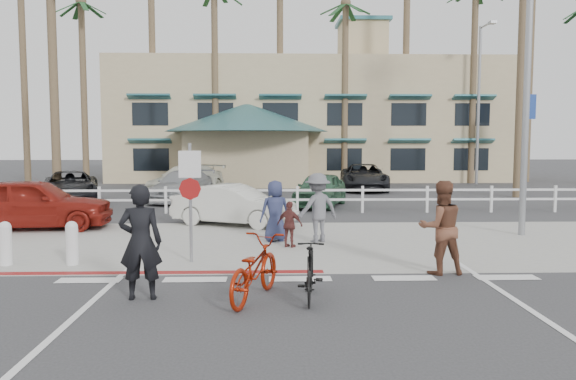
{
  "coord_description": "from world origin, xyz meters",
  "views": [
    {
      "loc": [
        -0.54,
        -9.93,
        2.65
      ],
      "look_at": [
        -0.16,
        3.18,
        1.5
      ],
      "focal_mm": 35.0,
      "sensor_mm": 36.0,
      "label": 1
    }
  ],
  "objects_px": {
    "sign_post": "(190,196)",
    "bike_black": "(310,272)",
    "car_red_compact": "(33,203)",
    "car_white_sedan": "(234,205)",
    "bike_red": "(254,269)"
  },
  "relations": [
    {
      "from": "bike_black",
      "to": "car_white_sedan",
      "type": "distance_m",
      "value": 8.58
    },
    {
      "from": "sign_post",
      "to": "bike_red",
      "type": "height_order",
      "value": "sign_post"
    },
    {
      "from": "bike_black",
      "to": "car_red_compact",
      "type": "xyz_separation_m",
      "value": [
        -7.8,
        7.77,
        0.3
      ]
    },
    {
      "from": "car_white_sedan",
      "to": "car_red_compact",
      "type": "bearing_deg",
      "value": 118.86
    },
    {
      "from": "car_red_compact",
      "to": "sign_post",
      "type": "bearing_deg",
      "value": -137.04
    },
    {
      "from": "bike_red",
      "to": "car_white_sedan",
      "type": "bearing_deg",
      "value": -64.35
    },
    {
      "from": "car_white_sedan",
      "to": "car_red_compact",
      "type": "height_order",
      "value": "car_red_compact"
    },
    {
      "from": "sign_post",
      "to": "car_red_compact",
      "type": "relative_size",
      "value": 0.63
    },
    {
      "from": "car_red_compact",
      "to": "bike_black",
      "type": "bearing_deg",
      "value": -140.32
    },
    {
      "from": "bike_black",
      "to": "car_white_sedan",
      "type": "xyz_separation_m",
      "value": [
        -1.83,
        8.38,
        0.16
      ]
    },
    {
      "from": "car_white_sedan",
      "to": "sign_post",
      "type": "bearing_deg",
      "value": -163.02
    },
    {
      "from": "sign_post",
      "to": "car_red_compact",
      "type": "height_order",
      "value": "sign_post"
    },
    {
      "from": "sign_post",
      "to": "car_white_sedan",
      "type": "distance_m",
      "value": 5.5
    },
    {
      "from": "sign_post",
      "to": "bike_black",
      "type": "bearing_deg",
      "value": -51.11
    },
    {
      "from": "bike_black",
      "to": "car_red_compact",
      "type": "bearing_deg",
      "value": -39.2
    }
  ]
}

